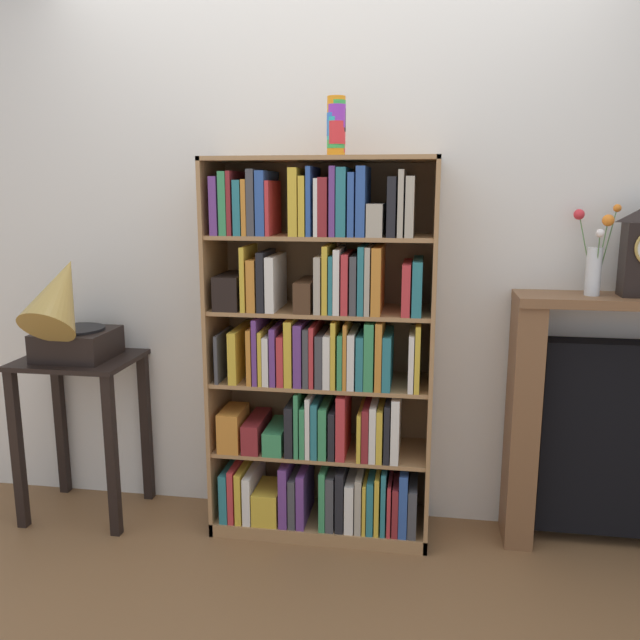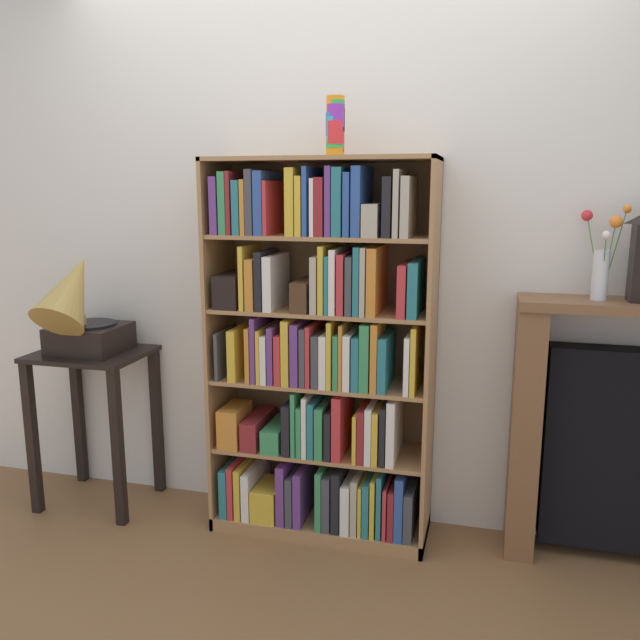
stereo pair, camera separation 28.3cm
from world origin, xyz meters
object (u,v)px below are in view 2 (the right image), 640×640
Objects in this scene: cup_stack at (335,126)px; flower_vase at (602,261)px; gramophone at (78,309)px; bookshelf at (321,363)px; side_table_left at (94,395)px.

cup_stack is 1.19m from flower_vase.
flower_vase is at bearing 4.05° from gramophone.
bookshelf is 1.23m from flower_vase.
flower_vase is at bearing 2.22° from side_table_left.
side_table_left is 2.39m from flower_vase.
side_table_left is at bearing -178.79° from bookshelf.
bookshelf is at bearing -176.76° from flower_vase.
flower_vase is (2.28, 0.09, 0.72)m from side_table_left.
bookshelf is 3.14× the size of gramophone.
bookshelf is 7.06× the size of cup_stack.
bookshelf is at bearing 1.21° from side_table_left.
bookshelf is 1.17m from side_table_left.
gramophone is 1.44× the size of flower_vase.
gramophone is (-1.15, -0.10, 0.21)m from bookshelf.
flower_vase is at bearing 3.24° from bookshelf.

